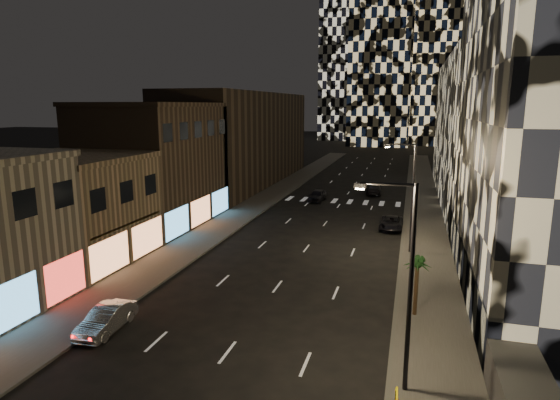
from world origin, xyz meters
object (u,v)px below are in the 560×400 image
Objects in this scene: car_silver_parked at (106,319)px; streetlight_far at (410,190)px; streetlight_near at (405,274)px; car_dark_oncoming at (374,189)px; palm_tree at (417,267)px; car_dark_midlane at (317,195)px; car_dark_rightlane at (391,223)px.

streetlight_far is at bearing 47.92° from car_silver_parked.
car_silver_parked is (-15.55, 1.31, -4.67)m from streetlight_near.
car_dark_oncoming is (-4.85, 26.22, -4.63)m from streetlight_far.
palm_tree is (16.20, 6.43, 2.38)m from car_silver_parked.
streetlight_far is 27.06m from car_dark_oncoming.
car_dark_midlane is at bearing 81.57° from car_silver_parked.
car_dark_midlane is (4.07, 37.97, 0.05)m from car_silver_parked.
car_dark_midlane is 0.94× the size of car_dark_rightlane.
car_silver_parked is at bearing -129.77° from streetlight_far.
streetlight_near is at bearing -7.12° from car_silver_parked.
streetlight_far is 1.95× the size of car_dark_rightlane.
car_dark_rightlane is at bearing 96.02° from car_dark_oncoming.
palm_tree reaches higher than car_dark_rightlane.
car_silver_parked is 0.96× the size of car_dark_midlane.
car_silver_parked is 0.83× the size of car_dark_oncoming.
car_dark_rightlane is 1.30× the size of palm_tree.
streetlight_near is at bearing -71.05° from car_dark_midlane.
streetlight_far is at bearing 93.01° from palm_tree.
streetlight_near reaches higher than car_silver_parked.
car_dark_oncoming is at bearing 48.97° from car_dark_midlane.
car_dark_midlane is 9.59m from car_dark_oncoming.
palm_tree is (5.50, -38.48, 2.34)m from car_dark_oncoming.
streetlight_far is 24.76m from car_silver_parked.
palm_tree is at bearing 19.34° from car_silver_parked.
car_dark_midlane is 15.38m from car_dark_rightlane.
streetlight_far is 2.17× the size of car_silver_parked.
streetlight_near and streetlight_far have the same top height.
streetlight_far is 1.80× the size of car_dark_oncoming.
car_dark_oncoming is at bearing 100.49° from streetlight_far.
palm_tree is at bearing -66.31° from car_dark_midlane.
car_silver_parked is 46.17m from car_dark_oncoming.
car_silver_parked is at bearing -117.05° from car_dark_rightlane.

